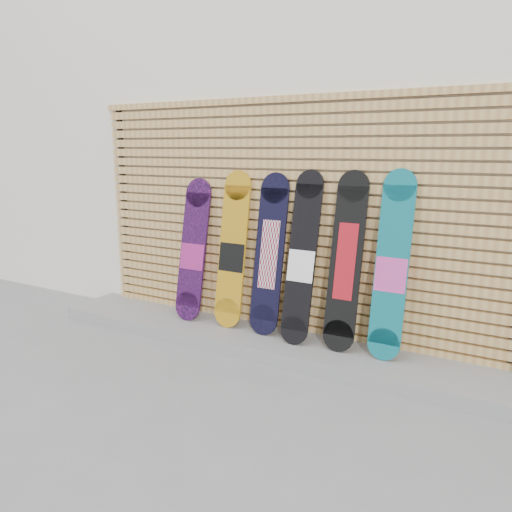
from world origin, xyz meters
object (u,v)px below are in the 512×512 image
(snowboard_3, at_px, (302,259))
(snowboard_4, at_px, (346,262))
(snowboard_2, at_px, (269,254))
(snowboard_0, at_px, (193,251))
(snowboard_1, at_px, (233,251))
(snowboard_5, at_px, (392,267))

(snowboard_3, distance_m, snowboard_4, 0.40)
(snowboard_2, relative_size, snowboard_4, 0.97)
(snowboard_0, bearing_deg, snowboard_4, -0.01)
(snowboard_1, bearing_deg, snowboard_4, -0.73)
(snowboard_1, bearing_deg, snowboard_3, -2.90)
(snowboard_1, relative_size, snowboard_5, 0.97)
(snowboard_3, xyz_separation_m, snowboard_5, (0.79, 0.03, 0.01))
(snowboard_5, bearing_deg, snowboard_1, 179.75)
(snowboard_2, bearing_deg, snowboard_4, -1.06)
(snowboard_1, bearing_deg, snowboard_2, -0.12)
(snowboard_1, bearing_deg, snowboard_0, -178.21)
(snowboard_0, distance_m, snowboard_3, 1.22)
(snowboard_1, bearing_deg, snowboard_5, -0.25)
(snowboard_1, distance_m, snowboard_3, 0.75)
(snowboard_3, bearing_deg, snowboard_5, 2.26)
(snowboard_0, relative_size, snowboard_2, 0.95)
(snowboard_4, distance_m, snowboard_5, 0.39)
(snowboard_2, distance_m, snowboard_4, 0.75)
(snowboard_2, xyz_separation_m, snowboard_3, (0.35, -0.04, 0.01))
(snowboard_2, relative_size, snowboard_5, 0.96)
(snowboard_5, bearing_deg, snowboard_2, 179.70)
(snowboard_1, xyz_separation_m, snowboard_4, (1.15, -0.01, 0.03))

